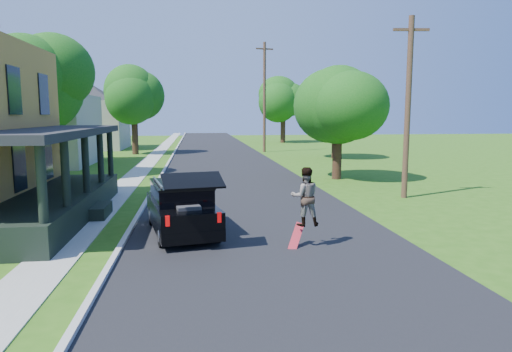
{
  "coord_description": "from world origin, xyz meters",
  "views": [
    {
      "loc": [
        -1.97,
        -10.39,
        3.6
      ],
      "look_at": [
        -0.21,
        3.0,
        1.78
      ],
      "focal_mm": 32.0,
      "sensor_mm": 36.0,
      "label": 1
    }
  ],
  "objects": [
    {
      "name": "curb",
      "position": [
        -4.05,
        20.0,
        0.0
      ],
      "size": [
        0.15,
        120.0,
        0.12
      ],
      "primitive_type": "cube",
      "color": "#AEAFA9",
      "rests_on": "ground"
    },
    {
      "name": "utility_pole_far",
      "position": [
        4.58,
        33.35,
        5.35
      ],
      "size": [
        1.68,
        0.43,
        10.39
      ],
      "rotation": [
        0.0,
        0.0,
        0.18
      ],
      "color": "#3F2B1D",
      "rests_on": "ground"
    },
    {
      "name": "black_suv",
      "position": [
        -2.45,
        3.39,
        0.79
      ],
      "size": [
        2.44,
        4.67,
        2.07
      ],
      "rotation": [
        0.0,
        0.0,
        0.19
      ],
      "color": "black",
      "rests_on": "ground"
    },
    {
      "name": "tree_left_mid",
      "position": [
        -10.56,
        17.13,
        6.08
      ],
      "size": [
        7.12,
        6.71,
        8.94
      ],
      "rotation": [
        0.0,
        0.0,
        0.43
      ],
      "color": "black",
      "rests_on": "ground"
    },
    {
      "name": "tree_left_far",
      "position": [
        -7.56,
        32.48,
        5.52
      ],
      "size": [
        5.44,
        5.39,
        8.25
      ],
      "rotation": [
        0.0,
        0.0,
        -0.08
      ],
      "color": "black",
      "rests_on": "ground"
    },
    {
      "name": "ground",
      "position": [
        0.0,
        0.0,
        0.0
      ],
      "size": [
        140.0,
        140.0,
        0.0
      ],
      "primitive_type": "plane",
      "color": "#2C5D12",
      "rests_on": "ground"
    },
    {
      "name": "tree_right_near",
      "position": [
        5.83,
        14.32,
        4.79
      ],
      "size": [
        5.28,
        5.57,
        7.04
      ],
      "rotation": [
        0.0,
        0.0,
        -0.44
      ],
      "color": "black",
      "rests_on": "ground"
    },
    {
      "name": "skateboard",
      "position": [
        0.7,
        1.5,
        0.27
      ],
      "size": [
        0.57,
        0.63,
        0.69
      ],
      "rotation": [
        0.0,
        0.0,
        -0.35
      ],
      "color": "maroon",
      "rests_on": "ground"
    },
    {
      "name": "neighbor_house_mid",
      "position": [
        -13.5,
        24.0,
        4.19
      ],
      "size": [
        12.78,
        12.78,
        8.3
      ],
      "color": "#ACA498",
      "rests_on": "ground"
    },
    {
      "name": "street",
      "position": [
        0.0,
        20.0,
        0.0
      ],
      "size": [
        8.0,
        120.0,
        0.02
      ],
      "primitive_type": "cube",
      "color": "black",
      "rests_on": "ground"
    },
    {
      "name": "sidewalk",
      "position": [
        -5.6,
        20.0,
        0.0
      ],
      "size": [
        1.3,
        120.0,
        0.03
      ],
      "primitive_type": "cube",
      "color": "gray",
      "rests_on": "ground"
    },
    {
      "name": "neighbor_house_far",
      "position": [
        -13.5,
        40.0,
        4.19
      ],
      "size": [
        12.78,
        12.78,
        8.3
      ],
      "color": "#ACA498",
      "rests_on": "ground"
    },
    {
      "name": "tree_right_far",
      "position": [
        9.1,
        47.7,
        6.06
      ],
      "size": [
        5.86,
        5.77,
        9.01
      ],
      "rotation": [
        0.0,
        0.0,
        -0.07
      ],
      "color": "black",
      "rests_on": "ground"
    },
    {
      "name": "skateboarder",
      "position": [
        0.93,
        1.5,
        1.4
      ],
      "size": [
        0.8,
        0.63,
        1.6
      ],
      "rotation": [
        0.0,
        0.0,
        3.11
      ],
      "color": "black",
      "rests_on": "ground"
    },
    {
      "name": "tree_right_mid",
      "position": [
        9.39,
        26.24,
        5.19
      ],
      "size": [
        5.53,
        5.63,
        7.74
      ],
      "rotation": [
        0.0,
        0.0,
        -0.24
      ],
      "color": "black",
      "rests_on": "ground"
    },
    {
      "name": "utility_pole_near",
      "position": [
        7.0,
        8.23,
        3.97
      ],
      "size": [
        1.52,
        0.28,
        7.68
      ],
      "rotation": [
        0.0,
        0.0,
        -0.11
      ],
      "color": "#3F2B1D",
      "rests_on": "ground"
    }
  ]
}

